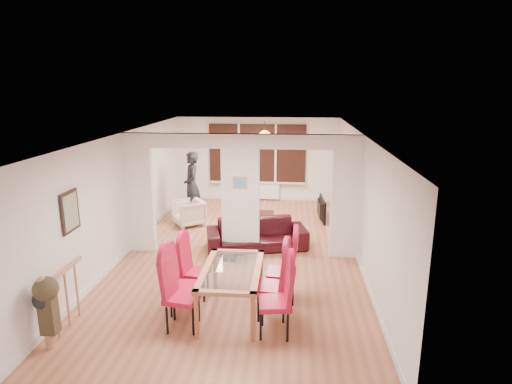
# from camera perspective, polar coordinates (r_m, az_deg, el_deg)

# --- Properties ---
(floor) EXTENTS (5.00, 9.00, 0.01)m
(floor) POSITION_cam_1_polar(r_m,az_deg,el_deg) (9.47, -2.01, -8.07)
(floor) COLOR #A36041
(floor) RESTS_ON ground
(room_walls) EXTENTS (5.00, 9.00, 2.60)m
(room_walls) POSITION_cam_1_polar(r_m,az_deg,el_deg) (9.06, -2.08, -0.43)
(room_walls) COLOR silver
(room_walls) RESTS_ON floor
(divider_wall) EXTENTS (5.00, 0.18, 2.60)m
(divider_wall) POSITION_cam_1_polar(r_m,az_deg,el_deg) (9.06, -2.08, -0.43)
(divider_wall) COLOR white
(divider_wall) RESTS_ON floor
(bay_window_blinds) EXTENTS (3.00, 0.08, 1.80)m
(bay_window_blinds) POSITION_cam_1_polar(r_m,az_deg,el_deg) (13.35, 0.17, 5.20)
(bay_window_blinds) COLOR black
(bay_window_blinds) RESTS_ON room_walls
(radiator) EXTENTS (1.40, 0.08, 0.50)m
(radiator) POSITION_cam_1_polar(r_m,az_deg,el_deg) (13.55, 0.16, 0.16)
(radiator) COLOR white
(radiator) RESTS_ON floor
(pendant_light) EXTENTS (0.36, 0.36, 0.36)m
(pendant_light) POSITION_cam_1_polar(r_m,az_deg,el_deg) (12.11, 1.17, 7.38)
(pendant_light) COLOR orange
(pendant_light) RESTS_ON room_walls
(stair_newel) EXTENTS (0.40, 1.20, 1.10)m
(stair_newel) POSITION_cam_1_polar(r_m,az_deg,el_deg) (7.10, -24.16, -12.46)
(stair_newel) COLOR #B47452
(stair_newel) RESTS_ON floor
(wall_poster) EXTENTS (0.04, 0.52, 0.67)m
(wall_poster) POSITION_cam_1_polar(r_m,az_deg,el_deg) (7.49, -23.55, -2.40)
(wall_poster) COLOR gray
(wall_poster) RESTS_ON room_walls
(pillar_photo) EXTENTS (0.30, 0.03, 0.25)m
(pillar_photo) POSITION_cam_1_polar(r_m,az_deg,el_deg) (8.89, -2.17, 1.28)
(pillar_photo) COLOR #4C8CD8
(pillar_photo) RESTS_ON divider_wall
(dining_table) EXTENTS (0.92, 1.63, 0.76)m
(dining_table) POSITION_cam_1_polar(r_m,az_deg,el_deg) (7.02, -3.23, -13.00)
(dining_table) COLOR #9E593A
(dining_table) RESTS_ON floor
(dining_chair_la) EXTENTS (0.54, 0.54, 1.17)m
(dining_chair_la) POSITION_cam_1_polar(r_m,az_deg,el_deg) (6.61, -9.80, -12.99)
(dining_chair_la) COLOR #A61130
(dining_chair_la) RESTS_ON floor
(dining_chair_lb) EXTENTS (0.43, 0.43, 1.06)m
(dining_chair_lb) POSITION_cam_1_polar(r_m,az_deg,el_deg) (7.04, -9.62, -11.75)
(dining_chair_lb) COLOR #A61130
(dining_chair_lb) RESTS_ON floor
(dining_chair_lc) EXTENTS (0.50, 0.50, 1.05)m
(dining_chair_lc) POSITION_cam_1_polar(r_m,az_deg,el_deg) (7.49, -8.08, -10.07)
(dining_chair_lc) COLOR #A61130
(dining_chair_lc) RESTS_ON floor
(dining_chair_ra) EXTENTS (0.52, 0.52, 1.16)m
(dining_chair_ra) POSITION_cam_1_polar(r_m,az_deg,el_deg) (6.39, 2.54, -13.88)
(dining_chair_ra) COLOR #A61130
(dining_chair_ra) RESTS_ON floor
(dining_chair_rb) EXTENTS (0.53, 0.53, 1.17)m
(dining_chair_rb) POSITION_cam_1_polar(r_m,az_deg,el_deg) (6.83, 2.10, -11.91)
(dining_chair_rb) COLOR #A61130
(dining_chair_rb) RESTS_ON floor
(dining_chair_rc) EXTENTS (0.51, 0.51, 1.18)m
(dining_chair_rc) POSITION_cam_1_polar(r_m,az_deg,el_deg) (7.31, 3.42, -10.04)
(dining_chair_rc) COLOR #A61130
(dining_chair_rc) RESTS_ON floor
(sofa) EXTENTS (2.35, 1.35, 0.65)m
(sofa) POSITION_cam_1_polar(r_m,az_deg,el_deg) (9.60, 0.10, -5.67)
(sofa) COLOR black
(sofa) RESTS_ON floor
(armchair) EXTENTS (1.00, 1.00, 0.67)m
(armchair) POSITION_cam_1_polar(r_m,az_deg,el_deg) (11.29, -8.97, -2.74)
(armchair) COLOR beige
(armchair) RESTS_ON floor
(person) EXTENTS (0.79, 0.65, 1.84)m
(person) POSITION_cam_1_polar(r_m,az_deg,el_deg) (11.68, -8.55, 0.85)
(person) COLOR black
(person) RESTS_ON floor
(television) EXTENTS (1.07, 0.20, 0.61)m
(television) POSITION_cam_1_polar(r_m,az_deg,el_deg) (11.70, 8.31, -2.24)
(television) COLOR black
(television) RESTS_ON floor
(coffee_table) EXTENTS (0.97, 0.52, 0.22)m
(coffee_table) POSITION_cam_1_polar(r_m,az_deg,el_deg) (11.60, 0.00, -3.24)
(coffee_table) COLOR black
(coffee_table) RESTS_ON floor
(bottle) EXTENTS (0.07, 0.07, 0.28)m
(bottle) POSITION_cam_1_polar(r_m,az_deg,el_deg) (11.44, -0.40, -2.18)
(bottle) COLOR #143F19
(bottle) RESTS_ON coffee_table
(bowl) EXTENTS (0.22, 0.22, 0.05)m
(bowl) POSITION_cam_1_polar(r_m,az_deg,el_deg) (11.54, -1.21, -2.64)
(bowl) COLOR black
(bowl) RESTS_ON coffee_table
(shoes) EXTENTS (0.26, 0.29, 0.11)m
(shoes) POSITION_cam_1_polar(r_m,az_deg,el_deg) (9.08, -3.59, -8.72)
(shoes) COLOR black
(shoes) RESTS_ON floor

